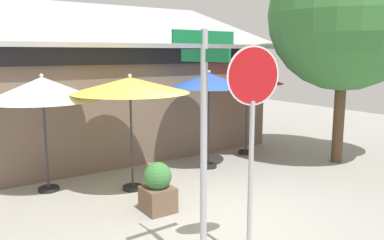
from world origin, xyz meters
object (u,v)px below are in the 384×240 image
(patio_umbrella_ivory_left, at_px, (42,89))
(street_sign_post, at_px, (204,130))
(shade_tree, at_px, (352,17))
(patio_umbrella_crimson_far_right, at_px, (248,78))
(sidewalk_planter, at_px, (158,188))
(stop_sign, at_px, (252,115))
(patio_umbrella_royal_blue_right, at_px, (209,81))
(patio_umbrella_mustard_center, at_px, (130,86))

(patio_umbrella_ivory_left, bearing_deg, street_sign_post, -79.66)
(patio_umbrella_ivory_left, height_order, shade_tree, shade_tree)
(patio_umbrella_crimson_far_right, bearing_deg, sidewalk_planter, -151.72)
(stop_sign, distance_m, patio_umbrella_crimson_far_right, 6.29)
(shade_tree, bearing_deg, patio_umbrella_ivory_left, 163.47)
(shade_tree, height_order, sidewalk_planter, shade_tree)
(patio_umbrella_ivory_left, relative_size, patio_umbrella_crimson_far_right, 1.01)
(stop_sign, distance_m, patio_umbrella_ivory_left, 4.97)
(patio_umbrella_royal_blue_right, height_order, patio_umbrella_crimson_far_right, patio_umbrella_royal_blue_right)
(stop_sign, bearing_deg, street_sign_post, 172.52)
(patio_umbrella_mustard_center, relative_size, patio_umbrella_crimson_far_right, 1.00)
(street_sign_post, xyz_separation_m, patio_umbrella_ivory_left, (-0.84, 4.62, 0.22))
(patio_umbrella_royal_blue_right, bearing_deg, street_sign_post, -127.46)
(street_sign_post, bearing_deg, patio_umbrella_crimson_far_right, 43.08)
(street_sign_post, xyz_separation_m, shade_tree, (6.55, 2.43, 1.90))
(patio_umbrella_crimson_far_right, xyz_separation_m, shade_tree, (1.64, -2.17, 1.65))
(stop_sign, bearing_deg, patio_umbrella_ivory_left, 108.51)
(patio_umbrella_ivory_left, bearing_deg, shade_tree, -16.53)
(patio_umbrella_royal_blue_right, height_order, sidewalk_planter, patio_umbrella_royal_blue_right)
(street_sign_post, height_order, stop_sign, street_sign_post)
(stop_sign, height_order, patio_umbrella_ivory_left, stop_sign)
(shade_tree, bearing_deg, patio_umbrella_crimson_far_right, 126.99)
(patio_umbrella_ivory_left, bearing_deg, sidewalk_planter, -58.97)
(patio_umbrella_royal_blue_right, bearing_deg, patio_umbrella_ivory_left, 172.16)
(patio_umbrella_crimson_far_right, relative_size, shade_tree, 0.43)
(street_sign_post, bearing_deg, stop_sign, -7.48)
(patio_umbrella_ivory_left, relative_size, patio_umbrella_mustard_center, 1.00)
(street_sign_post, relative_size, patio_umbrella_mustard_center, 1.28)
(patio_umbrella_royal_blue_right, distance_m, patio_umbrella_crimson_far_right, 1.87)
(patio_umbrella_royal_blue_right, xyz_separation_m, patio_umbrella_crimson_far_right, (1.79, 0.52, -0.01))
(sidewalk_planter, bearing_deg, shade_tree, 1.56)
(street_sign_post, xyz_separation_m, stop_sign, (0.74, -0.10, 0.15))
(patio_umbrella_ivory_left, distance_m, shade_tree, 7.90)
(street_sign_post, distance_m, sidewalk_planter, 2.80)
(stop_sign, bearing_deg, patio_umbrella_royal_blue_right, 60.23)
(patio_umbrella_crimson_far_right, bearing_deg, patio_umbrella_royal_blue_right, -163.76)
(patio_umbrella_ivory_left, height_order, patio_umbrella_crimson_far_right, patio_umbrella_ivory_left)
(patio_umbrella_mustard_center, xyz_separation_m, shade_tree, (5.83, -1.24, 1.61))
(patio_umbrella_crimson_far_right, height_order, shade_tree, shade_tree)
(patio_umbrella_ivory_left, xyz_separation_m, patio_umbrella_royal_blue_right, (3.97, -0.55, 0.04))
(patio_umbrella_mustard_center, height_order, patio_umbrella_crimson_far_right, patio_umbrella_mustard_center)
(patio_umbrella_royal_blue_right, distance_m, sidewalk_planter, 3.61)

